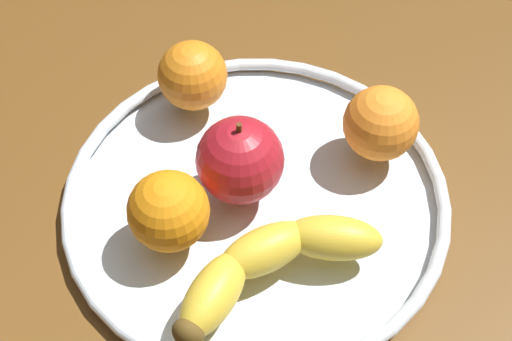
{
  "coord_description": "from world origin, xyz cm",
  "views": [
    {
      "loc": [
        10.82,
        35.48,
        53.17
      ],
      "look_at": [
        0.0,
        0.0,
        4.8
      ],
      "focal_mm": 51.12,
      "sensor_mm": 36.0,
      "label": 1
    }
  ],
  "objects_px": {
    "fruit_bowl": "(256,197)",
    "orange_back_left": "(193,76)",
    "orange_back_right": "(381,123)",
    "banana": "(268,263)",
    "orange_front_right": "(168,211)",
    "apple": "(240,160)"
  },
  "relations": [
    {
      "from": "orange_back_left",
      "to": "orange_back_right",
      "type": "height_order",
      "value": "orange_back_right"
    },
    {
      "from": "apple",
      "to": "orange_back_right",
      "type": "xyz_separation_m",
      "value": [
        -0.13,
        -0.01,
        -0.0
      ]
    },
    {
      "from": "fruit_bowl",
      "to": "banana",
      "type": "height_order",
      "value": "banana"
    },
    {
      "from": "apple",
      "to": "orange_back_left",
      "type": "xyz_separation_m",
      "value": [
        0.01,
        -0.11,
        -0.0
      ]
    },
    {
      "from": "fruit_bowl",
      "to": "orange_front_right",
      "type": "xyz_separation_m",
      "value": [
        0.08,
        0.02,
        0.04
      ]
    },
    {
      "from": "apple",
      "to": "fruit_bowl",
      "type": "bearing_deg",
      "value": 141.47
    },
    {
      "from": "banana",
      "to": "orange_front_right",
      "type": "height_order",
      "value": "orange_front_right"
    },
    {
      "from": "fruit_bowl",
      "to": "orange_back_right",
      "type": "relative_size",
      "value": 5.08
    },
    {
      "from": "fruit_bowl",
      "to": "orange_back_left",
      "type": "distance_m",
      "value": 0.13
    },
    {
      "from": "orange_back_right",
      "to": "fruit_bowl",
      "type": "bearing_deg",
      "value": 7.37
    },
    {
      "from": "orange_back_left",
      "to": "orange_back_right",
      "type": "relative_size",
      "value": 0.98
    },
    {
      "from": "orange_front_right",
      "to": "banana",
      "type": "bearing_deg",
      "value": 137.03
    },
    {
      "from": "orange_front_right",
      "to": "orange_back_left",
      "type": "distance_m",
      "value": 0.15
    },
    {
      "from": "orange_front_right",
      "to": "orange_back_left",
      "type": "relative_size",
      "value": 1.03
    },
    {
      "from": "fruit_bowl",
      "to": "banana",
      "type": "relative_size",
      "value": 1.78
    },
    {
      "from": "fruit_bowl",
      "to": "apple",
      "type": "height_order",
      "value": "apple"
    },
    {
      "from": "orange_back_left",
      "to": "banana",
      "type": "bearing_deg",
      "value": 92.74
    },
    {
      "from": "apple",
      "to": "orange_front_right",
      "type": "distance_m",
      "value": 0.07
    },
    {
      "from": "fruit_bowl",
      "to": "banana",
      "type": "bearing_deg",
      "value": 79.73
    },
    {
      "from": "banana",
      "to": "orange_back_right",
      "type": "height_order",
      "value": "orange_back_right"
    },
    {
      "from": "banana",
      "to": "orange_back_left",
      "type": "distance_m",
      "value": 0.2
    },
    {
      "from": "apple",
      "to": "orange_front_right",
      "type": "height_order",
      "value": "apple"
    }
  ]
}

